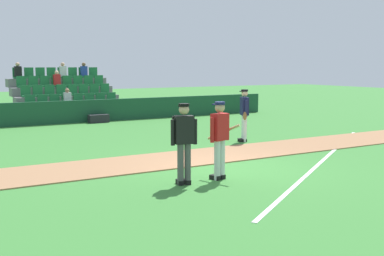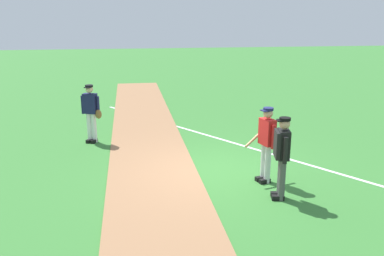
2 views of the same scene
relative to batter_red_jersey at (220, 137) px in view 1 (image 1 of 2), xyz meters
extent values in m
plane|color=#387A33|center=(0.74, 0.98, -0.97)|extent=(80.00, 80.00, 0.00)
cube|color=#9E704C|center=(0.74, 2.54, -0.95)|extent=(28.00, 2.18, 0.03)
cube|color=white|center=(3.74, 0.48, -0.96)|extent=(10.00, 6.79, 0.01)
cube|color=#19472D|center=(0.74, 12.38, -0.46)|extent=(20.00, 0.16, 1.01)
cube|color=slate|center=(0.74, 14.68, -0.82)|extent=(5.00, 3.80, 0.30)
cube|color=slate|center=(0.74, 13.41, -0.47)|extent=(4.90, 0.85, 0.40)
cube|color=#1E6B38|center=(-1.18, 13.31, -0.22)|extent=(0.44, 0.40, 0.08)
cube|color=#1E6B38|center=(-1.18, 13.53, 0.03)|extent=(0.44, 0.08, 0.50)
cube|color=#1E6B38|center=(-0.63, 13.31, -0.22)|extent=(0.44, 0.40, 0.08)
cube|color=#1E6B38|center=(-0.63, 13.53, 0.03)|extent=(0.44, 0.08, 0.50)
cube|color=#1E6B38|center=(-0.08, 13.31, -0.22)|extent=(0.44, 0.40, 0.08)
cube|color=#1E6B38|center=(-0.08, 13.53, 0.03)|extent=(0.44, 0.08, 0.50)
cube|color=#1E6B38|center=(0.47, 13.31, -0.22)|extent=(0.44, 0.40, 0.08)
cube|color=#1E6B38|center=(0.47, 13.53, 0.03)|extent=(0.44, 0.08, 0.50)
cube|color=silver|center=(0.47, 13.36, 0.08)|extent=(0.32, 0.22, 0.52)
sphere|color=#9E7051|center=(0.47, 13.36, 0.43)|extent=(0.20, 0.20, 0.20)
cube|color=#1E6B38|center=(1.02, 13.31, -0.22)|extent=(0.44, 0.40, 0.08)
cube|color=#1E6B38|center=(1.02, 13.53, 0.03)|extent=(0.44, 0.08, 0.50)
cube|color=#1E6B38|center=(1.57, 13.31, -0.22)|extent=(0.44, 0.40, 0.08)
cube|color=#1E6B38|center=(1.57, 13.53, 0.03)|extent=(0.44, 0.08, 0.50)
cube|color=#1E6B38|center=(2.12, 13.31, -0.22)|extent=(0.44, 0.40, 0.08)
cube|color=#1E6B38|center=(2.12, 13.53, 0.03)|extent=(0.44, 0.08, 0.50)
cube|color=#1E6B38|center=(2.67, 13.31, -0.22)|extent=(0.44, 0.40, 0.08)
cube|color=#1E6B38|center=(2.67, 13.53, 0.03)|extent=(0.44, 0.08, 0.50)
cube|color=slate|center=(0.74, 14.26, -0.07)|extent=(4.90, 0.85, 0.40)
cube|color=#1E6B38|center=(-1.18, 14.16, 0.18)|extent=(0.44, 0.40, 0.08)
cube|color=#1E6B38|center=(-1.18, 14.38, 0.43)|extent=(0.44, 0.08, 0.50)
cube|color=#1E6B38|center=(-0.63, 14.16, 0.18)|extent=(0.44, 0.40, 0.08)
cube|color=#1E6B38|center=(-0.63, 14.38, 0.43)|extent=(0.44, 0.08, 0.50)
cube|color=#1E6B38|center=(-0.08, 14.16, 0.18)|extent=(0.44, 0.40, 0.08)
cube|color=#1E6B38|center=(-0.08, 14.38, 0.43)|extent=(0.44, 0.08, 0.50)
cube|color=#1E6B38|center=(0.47, 14.16, 0.18)|extent=(0.44, 0.40, 0.08)
cube|color=#1E6B38|center=(0.47, 14.38, 0.43)|extent=(0.44, 0.08, 0.50)
cube|color=#1E6B38|center=(1.02, 14.16, 0.18)|extent=(0.44, 0.40, 0.08)
cube|color=#1E6B38|center=(1.02, 14.38, 0.43)|extent=(0.44, 0.08, 0.50)
cube|color=#1E6B38|center=(1.57, 14.16, 0.18)|extent=(0.44, 0.40, 0.08)
cube|color=#1E6B38|center=(1.57, 14.38, 0.43)|extent=(0.44, 0.08, 0.50)
cube|color=#1E6B38|center=(2.12, 14.16, 0.18)|extent=(0.44, 0.40, 0.08)
cube|color=#1E6B38|center=(2.12, 14.38, 0.43)|extent=(0.44, 0.08, 0.50)
cube|color=#1E6B38|center=(2.67, 14.16, 0.18)|extent=(0.44, 0.40, 0.08)
cube|color=#1E6B38|center=(2.67, 14.38, 0.43)|extent=(0.44, 0.08, 0.50)
cube|color=slate|center=(0.74, 15.11, 0.33)|extent=(4.90, 0.85, 0.40)
cube|color=#1E6B38|center=(-1.18, 15.01, 0.58)|extent=(0.44, 0.40, 0.08)
cube|color=#1E6B38|center=(-1.18, 15.23, 0.83)|extent=(0.44, 0.08, 0.50)
cube|color=#1E6B38|center=(-0.63, 15.01, 0.58)|extent=(0.44, 0.40, 0.08)
cube|color=#1E6B38|center=(-0.63, 15.23, 0.83)|extent=(0.44, 0.08, 0.50)
cube|color=#1E6B38|center=(-0.08, 15.01, 0.58)|extent=(0.44, 0.40, 0.08)
cube|color=#1E6B38|center=(-0.08, 15.23, 0.83)|extent=(0.44, 0.08, 0.50)
cube|color=#1E6B38|center=(0.47, 15.01, 0.58)|extent=(0.44, 0.40, 0.08)
cube|color=#1E6B38|center=(0.47, 15.23, 0.83)|extent=(0.44, 0.08, 0.50)
cube|color=red|center=(0.47, 15.06, 0.88)|extent=(0.32, 0.22, 0.52)
sphere|color=beige|center=(0.47, 15.06, 1.23)|extent=(0.20, 0.20, 0.20)
cube|color=#1E6B38|center=(1.02, 15.01, 0.58)|extent=(0.44, 0.40, 0.08)
cube|color=#1E6B38|center=(1.02, 15.23, 0.83)|extent=(0.44, 0.08, 0.50)
cube|color=#1E6B38|center=(1.57, 15.01, 0.58)|extent=(0.44, 0.40, 0.08)
cube|color=#1E6B38|center=(1.57, 15.23, 0.83)|extent=(0.44, 0.08, 0.50)
cube|color=#1E6B38|center=(2.12, 15.01, 0.58)|extent=(0.44, 0.40, 0.08)
cube|color=#1E6B38|center=(2.12, 15.23, 0.83)|extent=(0.44, 0.08, 0.50)
cube|color=#1E6B38|center=(2.67, 15.01, 0.58)|extent=(0.44, 0.40, 0.08)
cube|color=#1E6B38|center=(2.67, 15.23, 0.83)|extent=(0.44, 0.08, 0.50)
cube|color=slate|center=(0.74, 15.96, 0.73)|extent=(4.90, 0.85, 0.40)
cube|color=#1E6B38|center=(-1.18, 15.86, 0.98)|extent=(0.44, 0.40, 0.08)
cube|color=#1E6B38|center=(-1.18, 16.08, 1.23)|extent=(0.44, 0.08, 0.50)
cube|color=black|center=(-1.18, 15.91, 1.28)|extent=(0.32, 0.22, 0.52)
sphere|color=tan|center=(-1.18, 15.91, 1.63)|extent=(0.20, 0.20, 0.20)
cube|color=#1E6B38|center=(-0.63, 15.86, 0.98)|extent=(0.44, 0.40, 0.08)
cube|color=#1E6B38|center=(-0.63, 16.08, 1.23)|extent=(0.44, 0.08, 0.50)
cube|color=#1E6B38|center=(-0.08, 15.86, 0.98)|extent=(0.44, 0.40, 0.08)
cube|color=#1E6B38|center=(-0.08, 16.08, 1.23)|extent=(0.44, 0.08, 0.50)
cube|color=#1E6B38|center=(0.47, 15.86, 0.98)|extent=(0.44, 0.40, 0.08)
cube|color=#1E6B38|center=(0.47, 16.08, 1.23)|extent=(0.44, 0.08, 0.50)
cube|color=#1E6B38|center=(1.02, 15.86, 0.98)|extent=(0.44, 0.40, 0.08)
cube|color=#1E6B38|center=(1.02, 16.08, 1.23)|extent=(0.44, 0.08, 0.50)
cube|color=silver|center=(1.02, 15.91, 1.28)|extent=(0.32, 0.22, 0.52)
sphere|color=tan|center=(1.02, 15.91, 1.63)|extent=(0.20, 0.20, 0.20)
cube|color=#1E6B38|center=(1.57, 15.86, 0.98)|extent=(0.44, 0.40, 0.08)
cube|color=#1E6B38|center=(1.57, 16.08, 1.23)|extent=(0.44, 0.08, 0.50)
cube|color=#1E6B38|center=(2.12, 15.86, 0.98)|extent=(0.44, 0.40, 0.08)
cube|color=#1E6B38|center=(2.12, 16.08, 1.23)|extent=(0.44, 0.08, 0.50)
cube|color=#263F99|center=(2.12, 15.91, 1.28)|extent=(0.32, 0.22, 0.52)
sphere|color=brown|center=(2.12, 15.91, 1.63)|extent=(0.20, 0.20, 0.20)
cube|color=#1E6B38|center=(2.67, 15.86, 0.98)|extent=(0.44, 0.40, 0.08)
cube|color=#1E6B38|center=(2.67, 16.08, 1.23)|extent=(0.44, 0.08, 0.50)
cylinder|color=silver|center=(-0.08, -0.03, -0.52)|extent=(0.14, 0.14, 0.90)
cylinder|color=silver|center=(0.07, 0.01, -0.52)|extent=(0.14, 0.14, 0.90)
cube|color=black|center=(-0.10, 0.03, -0.92)|extent=(0.18, 0.28, 0.10)
cube|color=black|center=(0.06, 0.07, -0.92)|extent=(0.18, 0.28, 0.10)
cube|color=red|center=(0.00, -0.01, 0.23)|extent=(0.44, 0.32, 0.60)
cylinder|color=red|center=(-0.25, -0.07, 0.18)|extent=(0.09, 0.09, 0.55)
cylinder|color=red|center=(0.24, 0.06, 0.18)|extent=(0.09, 0.09, 0.55)
sphere|color=tan|center=(0.00, -0.01, 0.66)|extent=(0.22, 0.22, 0.22)
cylinder|color=#191E4C|center=(0.00, -0.01, 0.76)|extent=(0.23, 0.23, 0.06)
cube|color=#191E4C|center=(-0.03, 0.09, 0.73)|extent=(0.21, 0.16, 0.02)
cylinder|color=tan|center=(0.21, 0.15, 0.08)|extent=(0.48, 0.70, 0.41)
cylinder|color=#4C4C4C|center=(-1.01, -0.01, -0.52)|extent=(0.14, 0.14, 0.90)
cylinder|color=#4C4C4C|center=(-0.86, -0.05, -0.52)|extent=(0.14, 0.14, 0.90)
cube|color=black|center=(-1.00, 0.04, -0.92)|extent=(0.17, 0.28, 0.10)
cube|color=black|center=(-0.84, 0.01, -0.92)|extent=(0.17, 0.28, 0.10)
cube|color=black|center=(-0.93, -0.03, 0.23)|extent=(0.44, 0.30, 0.60)
cylinder|color=black|center=(-1.18, 0.02, 0.18)|extent=(0.09, 0.09, 0.55)
cylinder|color=black|center=(-0.69, -0.08, 0.18)|extent=(0.09, 0.09, 0.55)
sphere|color=tan|center=(-0.93, -0.03, 0.66)|extent=(0.22, 0.22, 0.22)
cylinder|color=black|center=(-0.93, -0.03, 0.76)|extent=(0.23, 0.23, 0.06)
cube|color=black|center=(-0.91, 0.07, 0.73)|extent=(0.20, 0.15, 0.02)
cube|color=black|center=(-0.91, 0.10, 0.23)|extent=(0.45, 0.17, 0.56)
cylinder|color=white|center=(3.75, 4.11, -0.52)|extent=(0.14, 0.14, 0.90)
cylinder|color=white|center=(3.81, 4.26, -0.52)|extent=(0.14, 0.14, 0.90)
cube|color=black|center=(3.70, 4.14, -0.92)|extent=(0.29, 0.21, 0.10)
cube|color=black|center=(3.76, 4.28, -0.92)|extent=(0.29, 0.21, 0.10)
cube|color=#191E47|center=(3.78, 4.19, 0.23)|extent=(0.36, 0.45, 0.60)
cylinder|color=#191E47|center=(3.69, 3.96, 0.18)|extent=(0.09, 0.09, 0.55)
cylinder|color=#191E47|center=(3.88, 4.42, 0.18)|extent=(0.09, 0.09, 0.55)
sphere|color=beige|center=(3.78, 4.19, 0.66)|extent=(0.22, 0.22, 0.22)
cylinder|color=black|center=(3.78, 4.19, 0.76)|extent=(0.23, 0.23, 0.06)
cube|color=black|center=(3.69, 4.23, 0.73)|extent=(0.18, 0.21, 0.02)
ellipsoid|color=brown|center=(3.63, 3.96, -0.07)|extent=(0.19, 0.23, 0.28)
cube|color=#232328|center=(1.43, 11.93, -0.79)|extent=(0.90, 0.36, 0.36)
camera|label=1|loc=(-6.04, -9.05, 1.60)|focal=45.95mm
camera|label=2|loc=(-8.47, 3.05, 2.76)|focal=38.20mm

